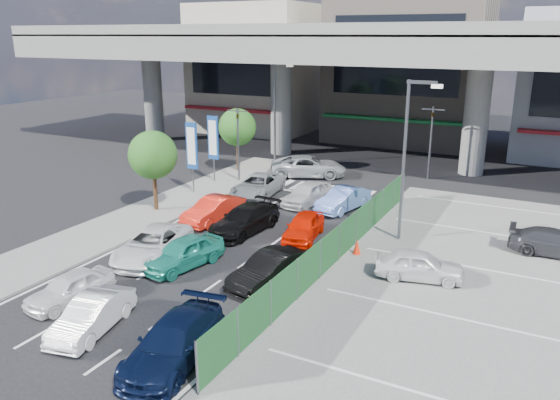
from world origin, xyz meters
The scene contains 31 objects.
ground centered at (0.00, 0.00, 0.00)m, with size 120.00×120.00×0.00m, color black.
parking_lot centered at (11.00, 2.00, 0.03)m, with size 12.00×28.00×0.06m, color slate.
sidewalk_left centered at (-7.00, 4.00, 0.06)m, with size 4.00×30.00×0.12m, color slate.
fence_run centered at (5.30, 1.00, 0.90)m, with size 0.16×22.00×1.80m, color #1B4E23, non-canonical shape.
expressway centered at (0.00, 22.00, 8.76)m, with size 64.00×14.00×10.75m.
building_west centered at (-16.00, 31.97, 6.49)m, with size 12.00×10.90×13.00m.
building_center centered at (0.00, 32.97, 7.49)m, with size 14.00×10.90×15.00m.
traffic_light_left centered at (-6.20, 12.00, 3.94)m, with size 1.60×1.24×5.20m.
traffic_light_right centered at (5.50, 19.00, 3.94)m, with size 1.60×1.24×5.20m.
street_lamp_right centered at (7.17, 6.00, 4.77)m, with size 1.65×0.22×8.00m.
street_lamp_left centered at (-6.33, 18.00, 4.77)m, with size 1.65×0.22×8.00m.
signboard_near centered at (-7.20, 7.99, 3.06)m, with size 0.80×0.14×4.70m.
signboard_far centered at (-7.60, 10.99, 3.06)m, with size 0.80×0.14×4.70m.
tree_near centered at (-7.00, 4.00, 3.39)m, with size 2.80×2.80×4.80m.
tree_far centered at (-7.80, 14.50, 3.39)m, with size 2.80×2.80×4.80m.
van_white_back_left centered at (-2.50, -6.53, 0.61)m, with size 1.43×3.57×1.22m, color white.
hatch_white_back_mid centered at (-0.10, -7.73, 0.63)m, with size 1.33×3.81×1.26m, color white.
minivan_navy_back centered at (3.60, -7.90, 0.69)m, with size 1.93×4.76×1.38m, color black.
sedan_white_mid_left centered at (-2.52, -1.65, 0.69)m, with size 2.29×4.97×1.38m, color white.
taxi_teal_mid centered at (-0.65, -1.77, 0.69)m, with size 1.63×4.05×1.38m, color #208F7A.
hatch_black_mid_right centered at (3.69, -1.58, 0.69)m, with size 1.46×4.19×1.38m, color black.
taxi_orange_left centered at (-2.93, 4.00, 0.69)m, with size 1.46×4.19×1.38m, color red.
sedan_black_mid centered at (-0.54, 3.37, 0.69)m, with size 1.93×4.76×1.38m, color black.
taxi_orange_right centered at (2.62, 3.94, 0.64)m, with size 1.52×3.78×1.29m, color #EC1700.
wagon_silver_front_left centered at (-3.26, 9.53, 0.69)m, with size 2.29×4.97×1.38m, color #A4A8AB.
sedan_white_front_mid centered at (0.33, 9.34, 0.69)m, with size 1.63×4.05×1.38m, color silver.
kei_truck_front_right centered at (2.71, 9.27, 0.67)m, with size 1.42×4.08×1.35m, color #607ED1.
crossing_wagon_silver centered at (-2.44, 15.59, 0.76)m, with size 2.53×5.48×1.52m, color #A5AAAD.
parked_sedan_white centered at (9.05, 1.71, 0.69)m, with size 1.49×3.72×1.27m, color silver.
parked_sedan_dgrey centered at (14.13, 7.26, 0.67)m, with size 1.71×4.20×1.22m, color #333338.
traffic_cone centered at (5.78, 3.11, 0.42)m, with size 0.37×0.37×0.73m, color red.
Camera 1 is at (13.60, -19.84, 10.05)m, focal length 35.00 mm.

